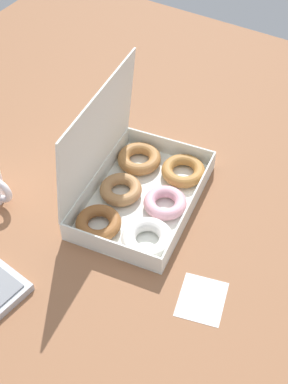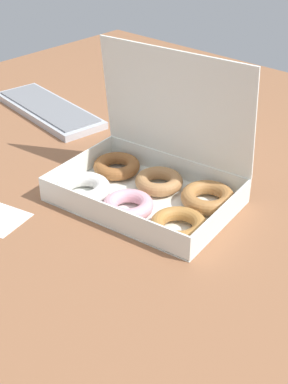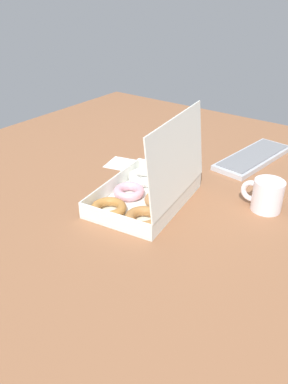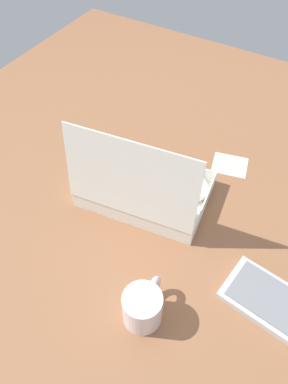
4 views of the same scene
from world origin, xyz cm
name	(u,v)px [view 4 (image 4 of 4)]	position (x,y,z in cm)	size (l,w,h in cm)	color
ground_plane	(166,201)	(0.00, 0.00, -1.00)	(180.00, 180.00, 2.00)	#915E3E
donut_box	(145,189)	(5.42, 2.65, 3.54)	(38.23, 28.40, 28.42)	white
coffee_mug	(143,306)	(-11.77, 33.00, 4.85)	(8.81, 12.59, 9.46)	white
paper_napkin	(230,165)	(-10.79, -21.90, 0.07)	(10.50, 8.92, 0.15)	white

